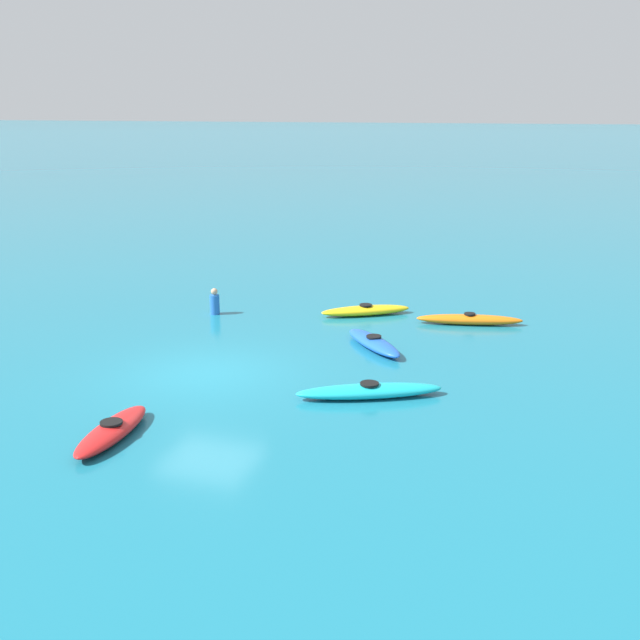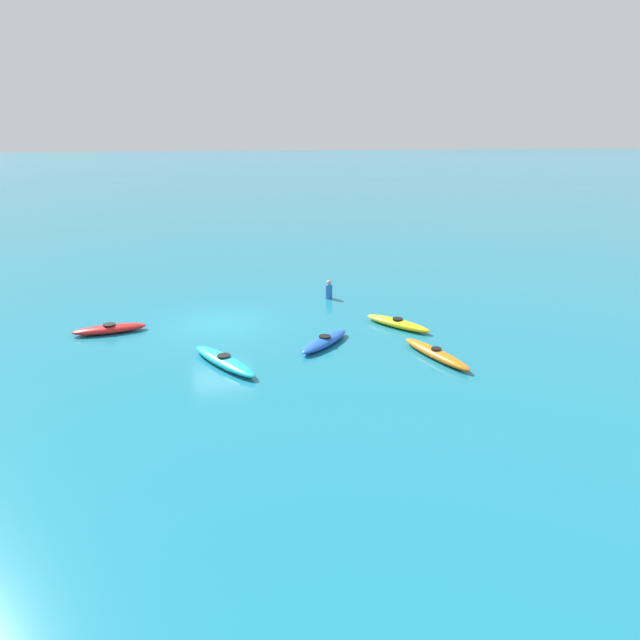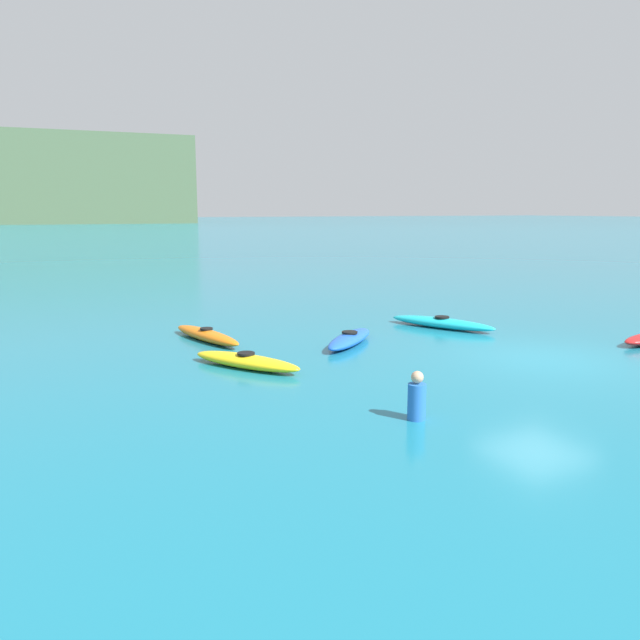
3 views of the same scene
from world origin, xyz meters
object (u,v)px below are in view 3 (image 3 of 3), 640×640
object	(u,v)px
kayak_blue	(350,339)
kayak_yellow	(246,361)
person_near_shore	(417,398)
kayak_cyan	(442,323)
kayak_orange	(207,335)

from	to	relation	value
kayak_blue	kayak_yellow	bearing A→B (deg)	-161.67
kayak_yellow	kayak_blue	xyz separation A→B (m)	(3.42, 1.13, 0.00)
kayak_blue	person_near_shore	xyz separation A→B (m)	(-2.02, -5.94, 0.22)
kayak_yellow	kayak_blue	distance (m)	3.60
kayak_yellow	kayak_cyan	distance (m)	7.48
kayak_yellow	person_near_shore	xyz separation A→B (m)	(1.40, -4.81, 0.22)
kayak_orange	kayak_cyan	xyz separation A→B (m)	(7.14, -1.44, 0.00)
person_near_shore	kayak_cyan	bearing A→B (deg)	49.43
kayak_cyan	kayak_blue	xyz separation A→B (m)	(-3.79, -0.84, 0.00)
kayak_cyan	person_near_shore	world-z (taller)	person_near_shore
kayak_cyan	kayak_blue	distance (m)	3.89
kayak_blue	person_near_shore	world-z (taller)	person_near_shore
kayak_yellow	person_near_shore	bearing A→B (deg)	-73.72
kayak_yellow	person_near_shore	size ratio (longest dim) A/B	3.31
kayak_yellow	kayak_orange	distance (m)	3.42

